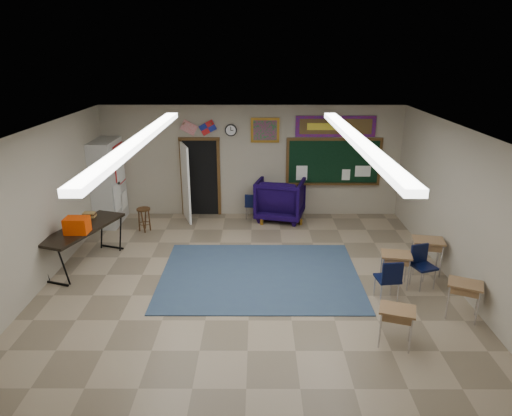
{
  "coord_description": "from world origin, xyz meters",
  "views": [
    {
      "loc": [
        0.15,
        -7.51,
        4.36
      ],
      "look_at": [
        0.12,
        1.5,
        1.22
      ],
      "focal_mm": 32.0,
      "sensor_mm": 36.0,
      "label": 1
    }
  ],
  "objects_px": {
    "student_desk_front_left": "(395,268)",
    "student_desk_front_right": "(427,254)",
    "wingback_armchair": "(281,198)",
    "wooden_stool": "(144,219)",
    "folding_table": "(84,245)"
  },
  "relations": [
    {
      "from": "student_desk_front_left",
      "to": "student_desk_front_right",
      "type": "relative_size",
      "value": 0.93
    },
    {
      "from": "wingback_armchair",
      "to": "wooden_stool",
      "type": "xyz_separation_m",
      "value": [
        -3.48,
        -0.92,
        -0.25
      ]
    },
    {
      "from": "wooden_stool",
      "to": "student_desk_front_left",
      "type": "bearing_deg",
      "value": -27.09
    },
    {
      "from": "wingback_armchair",
      "to": "student_desk_front_left",
      "type": "xyz_separation_m",
      "value": [
        2.03,
        -3.74,
        -0.19
      ]
    },
    {
      "from": "student_desk_front_left",
      "to": "folding_table",
      "type": "height_order",
      "value": "folding_table"
    },
    {
      "from": "folding_table",
      "to": "student_desk_front_right",
      "type": "bearing_deg",
      "value": 16.0
    },
    {
      "from": "wingback_armchair",
      "to": "folding_table",
      "type": "distance_m",
      "value": 5.15
    },
    {
      "from": "wingback_armchair",
      "to": "student_desk_front_left",
      "type": "height_order",
      "value": "wingback_armchair"
    },
    {
      "from": "student_desk_front_right",
      "to": "wooden_stool",
      "type": "height_order",
      "value": "student_desk_front_right"
    },
    {
      "from": "student_desk_front_left",
      "to": "wooden_stool",
      "type": "distance_m",
      "value": 6.19
    },
    {
      "from": "student_desk_front_right",
      "to": "wooden_stool",
      "type": "xyz_separation_m",
      "value": [
        -6.32,
        2.26,
        -0.1
      ]
    },
    {
      "from": "folding_table",
      "to": "wooden_stool",
      "type": "relative_size",
      "value": 3.63
    },
    {
      "from": "wingback_armchair",
      "to": "folding_table",
      "type": "relative_size",
      "value": 0.57
    },
    {
      "from": "wingback_armchair",
      "to": "wooden_stool",
      "type": "height_order",
      "value": "wingback_armchair"
    },
    {
      "from": "student_desk_front_right",
      "to": "folding_table",
      "type": "distance_m",
      "value": 7.12
    }
  ]
}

